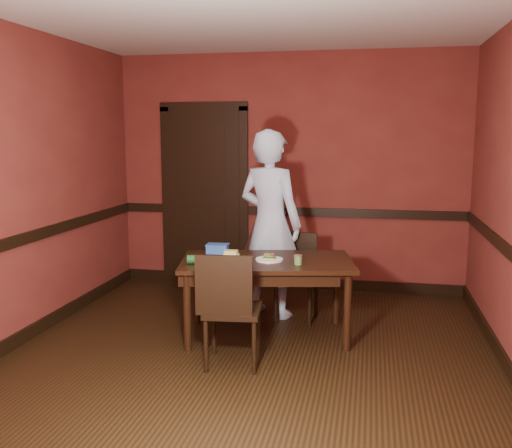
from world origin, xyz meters
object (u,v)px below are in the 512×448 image
at_px(dining_table, 267,298).
at_px(food_tub, 217,248).
at_px(chair_near, 233,308).
at_px(cheese_saucer, 231,253).
at_px(person, 270,224).
at_px(chair_far, 297,278).
at_px(sandwich_plate, 269,259).
at_px(sauce_jar, 298,260).

height_order(dining_table, food_tub, food_tub).
distance_m(dining_table, chair_near, 0.69).
relative_size(dining_table, chair_near, 1.63).
relative_size(chair_near, cheese_saucer, 5.84).
height_order(chair_near, cheese_saucer, chair_near).
relative_size(dining_table, person, 0.81).
bearing_deg(cheese_saucer, chair_far, 37.45).
bearing_deg(chair_near, person, -99.04).
relative_size(chair_near, food_tub, 4.37).
height_order(chair_far, sandwich_plate, chair_far).
bearing_deg(chair_near, chair_far, -112.42).
bearing_deg(sauce_jar, chair_near, -129.02).
bearing_deg(cheese_saucer, sandwich_plate, -18.48).
height_order(dining_table, person, person).
distance_m(sandwich_plate, sauce_jar, 0.28).
height_order(cheese_saucer, food_tub, food_tub).
xyz_separation_m(dining_table, sandwich_plate, (0.03, -0.03, 0.37)).
relative_size(dining_table, sauce_jar, 18.55).
xyz_separation_m(person, sauce_jar, (0.37, -0.74, -0.18)).
xyz_separation_m(chair_far, sandwich_plate, (-0.17, -0.54, 0.30)).
bearing_deg(food_tub, chair_far, 22.65).
height_order(dining_table, chair_near, chair_near).
bearing_deg(sandwich_plate, chair_far, 72.43).
bearing_deg(dining_table, chair_near, -113.62).
bearing_deg(dining_table, sauce_jar, -34.34).
height_order(dining_table, sandwich_plate, sandwich_plate).
bearing_deg(dining_table, sandwich_plate, -55.33).
distance_m(sandwich_plate, food_tub, 0.57).
bearing_deg(cheese_saucer, food_tub, 151.16).
relative_size(person, sauce_jar, 22.84).
distance_m(dining_table, chair_far, 0.56).
distance_m(chair_far, sandwich_plate, 0.65).
distance_m(sauce_jar, food_tub, 0.85).
distance_m(dining_table, cheese_saucer, 0.52).
relative_size(person, sandwich_plate, 7.68).
relative_size(person, cheese_saucer, 11.74).
xyz_separation_m(chair_far, cheese_saucer, (-0.55, -0.42, 0.30)).
bearing_deg(sandwich_plate, dining_table, 135.84).
xyz_separation_m(dining_table, cheese_saucer, (-0.35, 0.10, 0.37)).
relative_size(chair_near, sandwich_plate, 3.82).
distance_m(sandwich_plate, cheese_saucer, 0.40).
bearing_deg(dining_table, food_tub, 148.71).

